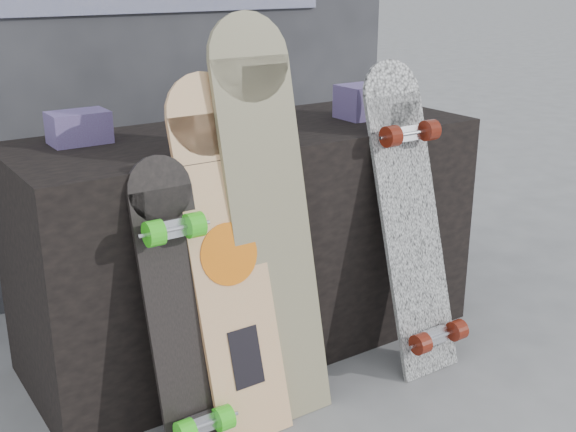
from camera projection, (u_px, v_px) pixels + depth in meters
ground at (334, 404)px, 2.31m from camera, size 60.00×60.00×0.00m
vendor_table at (251, 241)px, 2.57m from camera, size 1.60×0.60×0.80m
booth at (144, 24)px, 3.01m from camera, size 2.40×0.22×2.20m
merch_box_purple at (79, 127)px, 2.24m from camera, size 0.18×0.12×0.10m
merch_box_small at (360, 102)px, 2.62m from camera, size 0.14×0.14×0.12m
merch_box_flat at (254, 114)px, 2.55m from camera, size 0.22×0.10×0.06m
longboard_geisha at (227, 249)px, 2.08m from camera, size 0.24×0.31×1.05m
longboard_celtic at (268, 208)px, 2.15m from camera, size 0.26×0.30×1.21m
longboard_cascadia at (411, 214)px, 2.43m from camera, size 0.24×0.37×1.04m
skateboard_dark at (180, 308)px, 1.99m from camera, size 0.19×0.28×0.84m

